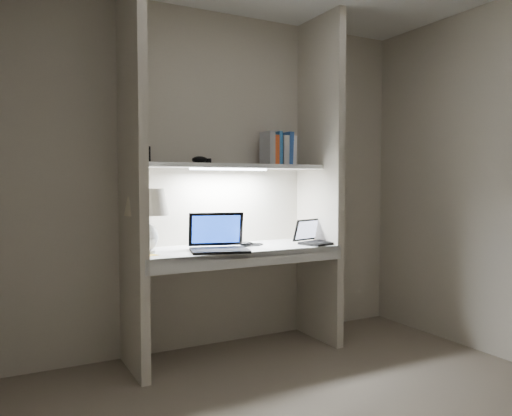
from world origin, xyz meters
TOP-DOWN VIEW (x-y plane):
  - back_wall at (0.00, 1.50)m, footprint 3.20×0.01m
  - alcove_panel_left at (-0.73, 1.23)m, footprint 0.06×0.55m
  - alcove_panel_right at (0.73, 1.23)m, footprint 0.06×0.55m
  - desk at (0.00, 1.23)m, footprint 1.40×0.55m
  - desk_apron at (0.00, 0.96)m, footprint 1.46×0.03m
  - shelf at (0.00, 1.32)m, footprint 1.40×0.36m
  - strip_light at (0.00, 1.32)m, footprint 0.60×0.04m
  - table_lamp at (-0.64, 1.22)m, footprint 0.29×0.29m
  - laptop_main at (-0.18, 1.12)m, footprint 0.45×0.41m
  - laptop_netbook at (0.63, 1.13)m, footprint 0.34×0.32m
  - speaker at (0.09, 1.45)m, footprint 0.09×0.07m
  - mouse at (0.08, 1.22)m, footprint 0.11×0.09m
  - cable_coil at (0.19, 1.26)m, footprint 0.11×0.11m
  - sticky_note at (-0.64, 1.12)m, footprint 0.09×0.09m
  - book_row at (0.41, 1.33)m, footprint 0.24×0.17m
  - shelf_box at (-0.61, 1.34)m, footprint 0.07×0.06m
  - shelf_gadget at (-0.20, 1.38)m, footprint 0.14×0.11m

SIDE VIEW (x-z plane):
  - desk_apron at x=0.00m, z-range 0.67..0.77m
  - desk at x=0.00m, z-range 0.73..0.77m
  - sticky_note at x=-0.64m, z-range 0.77..0.77m
  - cable_coil at x=0.19m, z-range 0.77..0.78m
  - mouse at x=0.08m, z-range 0.77..0.81m
  - laptop_netbook at x=0.63m, z-range 0.72..0.90m
  - laptop_main at x=-0.18m, z-range 0.70..0.95m
  - speaker at x=0.09m, z-range 0.77..0.90m
  - table_lamp at x=-0.64m, z-range 0.84..1.27m
  - back_wall at x=0.00m, z-range 0.00..2.50m
  - alcove_panel_left at x=-0.73m, z-range 0.00..2.50m
  - alcove_panel_right at x=0.73m, z-range 0.00..2.50m
  - strip_light at x=0.00m, z-range 1.32..1.34m
  - shelf at x=0.00m, z-range 1.34..1.36m
  - shelf_gadget at x=-0.20m, z-range 1.37..1.42m
  - shelf_box at x=-0.61m, z-range 1.36..1.47m
  - book_row at x=0.41m, z-range 1.36..1.61m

